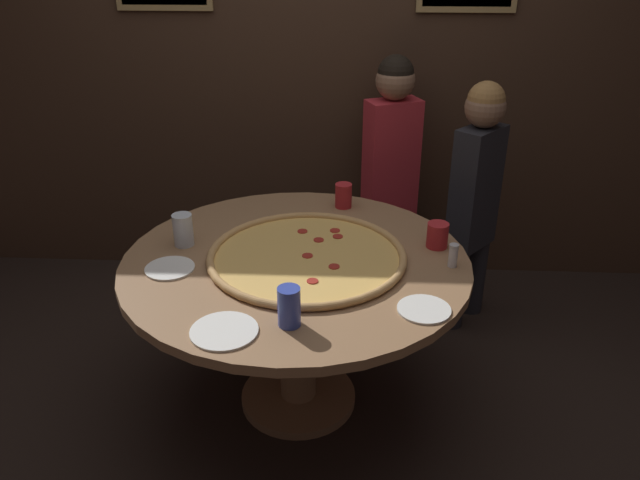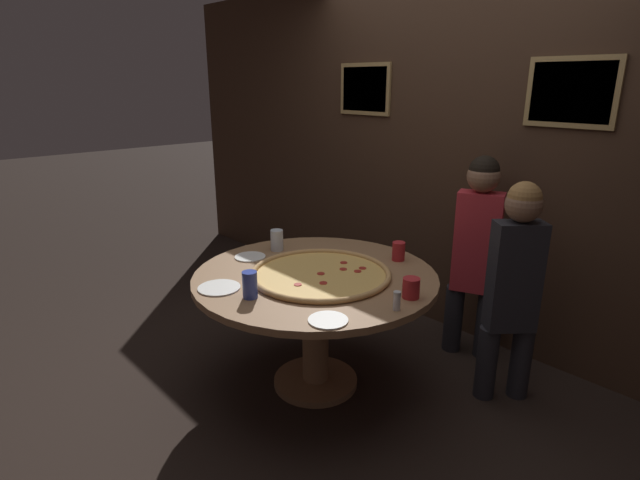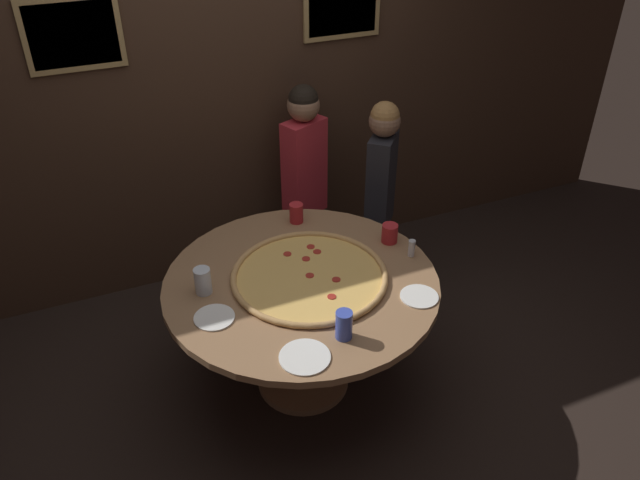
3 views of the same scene
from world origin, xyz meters
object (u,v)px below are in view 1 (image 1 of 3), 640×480
dining_table (296,290)px  drink_cup_far_left (183,230)px  drink_cup_far_right (289,307)px  white_plate_beside_cup (424,309)px  drink_cup_centre_back (343,196)px  condiment_shaker (453,255)px  drink_cup_by_shaker (437,235)px  white_plate_right_side (170,268)px  diner_side_left (475,193)px  white_plate_left_side (224,331)px  diner_far_left (391,165)px  giant_pizza (307,256)px

dining_table → drink_cup_far_left: (-0.48, 0.10, 0.22)m
drink_cup_far_right → white_plate_beside_cup: bearing=13.6°
drink_cup_centre_back → condiment_shaker: size_ratio=1.21×
drink_cup_by_shaker → white_plate_right_side: 1.11m
dining_table → diner_side_left: (0.85, 0.73, 0.15)m
white_plate_left_side → drink_cup_far_right: bearing=14.5°
drink_cup_centre_back → diner_far_left: size_ratio=0.09×
drink_cup_far_left → drink_cup_by_shaker: (1.07, 0.04, -0.02)m
dining_table → drink_cup_far_left: bearing=168.5°
drink_cup_far_left → white_plate_left_side: drink_cup_far_left is taller
drink_cup_by_shaker → white_plate_beside_cup: (-0.10, -0.50, -0.05)m
drink_cup_centre_back → white_plate_beside_cup: size_ratio=0.62×
white_plate_left_side → diner_far_left: diner_far_left is taller
drink_cup_far_right → white_plate_beside_cup: size_ratio=0.75×
white_plate_right_side → condiment_shaker: size_ratio=2.02×
drink_cup_centre_back → drink_cup_by_shaker: (0.40, -0.40, -0.01)m
white_plate_left_side → white_plate_right_side: (-0.30, 0.41, 0.00)m
white_plate_right_side → white_plate_left_side: bearing=-54.4°
white_plate_right_side → diner_far_left: size_ratio=0.14×
white_plate_left_side → white_plate_beside_cup: 0.70m
drink_cup_by_shaker → white_plate_left_side: (-0.78, -0.66, -0.05)m
diner_far_left → diner_side_left: 0.51m
giant_pizza → drink_cup_by_shaker: (0.54, 0.14, 0.04)m
white_plate_beside_cup → white_plate_right_side: same height
giant_pizza → diner_side_left: 1.09m
diner_side_left → condiment_shaker: bearing=24.8°
drink_cup_far_left → giant_pizza: bearing=-10.5°
white_plate_beside_cup → condiment_shaker: 0.36m
giant_pizza → condiment_shaker: (0.58, -0.03, 0.04)m
drink_cup_far_left → diner_far_left: bearing=45.5°
white_plate_left_side → dining_table: bearing=69.8°
white_plate_beside_cup → drink_cup_by_shaker: bearing=78.6°
white_plate_right_side → diner_side_left: 1.59m
diner_side_left → dining_table: bearing=-8.3°
dining_table → diner_side_left: diner_side_left is taller
diner_side_left → drink_cup_far_left: bearing=-23.7°
condiment_shaker → diner_side_left: diner_side_left is taller
drink_cup_by_shaker → white_plate_right_side: bearing=-166.9°
diner_side_left → drink_cup_centre_back: bearing=-32.6°
dining_table → diner_far_left: diner_far_left is taller
giant_pizza → drink_cup_by_shaker: bearing=14.1°
condiment_shaker → diner_side_left: bearing=74.0°
drink_cup_far_right → drink_cup_by_shaker: (0.57, 0.61, -0.02)m
white_plate_right_side → dining_table: bearing=13.2°
drink_cup_far_right → diner_side_left: (0.83, 1.21, -0.07)m
white_plate_left_side → white_plate_right_side: size_ratio=1.18×
drink_cup_far_right → dining_table: bearing=92.4°
white_plate_left_side → diner_side_left: diner_side_left is taller
drink_cup_far_right → diner_side_left: 1.47m
drink_cup_far_right → drink_cup_centre_back: 1.02m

